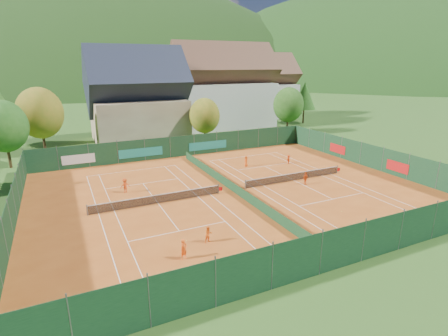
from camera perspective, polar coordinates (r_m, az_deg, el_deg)
ground at (r=37.07m, az=1.33°, el=-3.80°), size 600.00×600.00×0.00m
clay_pad at (r=37.06m, az=1.33°, el=-3.76°), size 40.00×32.00×0.01m
court_markings_left at (r=34.44m, az=-10.70°, el=-5.70°), size 11.03×23.83×0.00m
court_markings_right at (r=41.09m, az=11.35°, el=-2.00°), size 11.03×23.83×0.00m
tennis_net_left at (r=34.29m, az=-10.49°, el=-4.89°), size 13.30×0.10×1.02m
tennis_net_right at (r=41.03m, az=11.56°, el=-1.31°), size 13.30×0.10×1.02m
court_divider at (r=36.89m, az=1.34°, el=-3.04°), size 0.03×28.80×1.00m
fence_north at (r=50.69m, az=-7.30°, el=3.49°), size 40.00×0.10×3.00m
fence_south at (r=24.55m, az=18.82°, el=-12.17°), size 40.00×0.04×3.00m
fence_west at (r=33.30m, az=-31.28°, el=-6.01°), size 0.04×32.00×3.00m
fence_east at (r=48.67m, az=22.85°, el=1.75°), size 0.09×32.00×3.00m
chalet at (r=62.59m, az=-13.87°, el=10.46°), size 16.20×12.00×16.00m
hotel_block_a at (r=74.29m, az=-0.14°, el=12.44°), size 21.60×11.00×17.25m
hotel_block_b at (r=88.02m, az=6.03°, el=12.54°), size 17.28×10.00×15.50m
tree_west_front at (r=51.90m, az=-32.31°, el=5.76°), size 5.72×5.72×8.69m
tree_west_mid at (r=57.42m, az=-27.86°, el=7.93°), size 6.44×6.44×9.78m
tree_center at (r=57.82m, az=-3.19°, el=8.52°), size 5.01×5.01×7.60m
tree_east_front at (r=68.22m, az=10.47°, el=10.10°), size 5.72×5.72×8.69m
tree_east_mid at (r=80.50m, az=13.03°, el=11.42°), size 5.04×5.04×9.00m
tree_east_back at (r=82.54m, az=5.07°, el=12.37°), size 7.15×7.15×10.86m
mountain_backdrop at (r=273.23m, az=-15.73°, el=5.05°), size 820.00×530.00×242.00m
ball_hopper at (r=34.35m, az=27.75°, el=-6.52°), size 0.34×0.34×0.80m
loose_ball_0 at (r=27.31m, az=-6.16°, el=-11.70°), size 0.07×0.07×0.07m
loose_ball_1 at (r=33.84m, az=18.65°, el=-6.70°), size 0.07×0.07×0.07m
player_left_near at (r=24.74m, az=-6.60°, el=-13.05°), size 0.65×0.55×1.50m
player_left_mid at (r=26.70m, az=-2.54°, el=-10.78°), size 0.72×0.60×1.33m
player_left_far at (r=37.81m, az=-15.86°, el=-2.77°), size 1.04×0.64×1.55m
player_right_near at (r=39.75m, az=13.16°, el=-1.66°), size 0.93×0.58×1.47m
player_right_far_a at (r=45.72m, az=3.63°, el=1.13°), size 0.81×0.72×1.40m
player_right_far_b at (r=47.73m, az=10.47°, el=1.42°), size 1.04×1.01×1.18m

